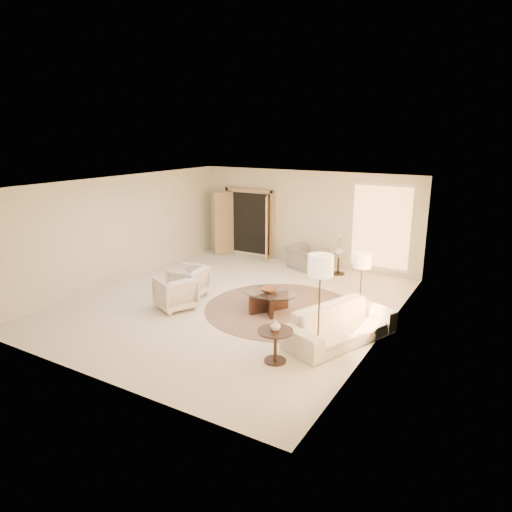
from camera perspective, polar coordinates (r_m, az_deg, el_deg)
The scene contains 18 objects.
room at distance 10.39m, azimuth -3.02°, elevation 1.38°, with size 7.04×8.04×2.83m.
windows_right at distance 9.12m, azimuth 15.76°, elevation -1.44°, with size 0.10×6.40×2.40m, color #FEB665, non-canonical shape.
window_back_corner at distance 13.03m, azimuth 15.32°, elevation 3.47°, with size 1.70×0.10×2.40m, color #FEB665, non-canonical shape.
curtains_right at distance 9.99m, azimuth 16.82°, elevation -0.40°, with size 0.06×5.20×2.60m, color beige, non-canonical shape.
french_doors at distance 14.60m, azimuth -0.99°, elevation 4.09°, with size 1.95×0.66×2.16m.
area_rug at distance 10.44m, azimuth 3.22°, elevation -6.58°, with size 3.50×3.50×0.01m, color #463128.
sofa at distance 8.92m, azimuth 10.55°, elevation -8.42°, with size 2.32×0.91×0.68m, color silver.
armchair_left at distance 11.19m, azimuth -8.44°, elevation -3.03°, with size 0.79×0.74×0.81m, color silver.
armchair_right at distance 10.48m, azimuth -10.01°, elevation -4.32°, with size 0.81×0.76×0.83m, color silver.
accent_chair at distance 13.36m, azimuth 6.31°, elevation 0.20°, with size 1.01×0.65×0.88m, color gray.
coffee_table at distance 10.16m, azimuth 1.63°, elevation -5.44°, with size 1.30×1.30×0.47m.
end_table at distance 8.01m, azimuth 2.43°, elevation -10.47°, with size 0.62×0.62×0.59m.
side_table at distance 13.03m, azimuth 10.26°, elevation -0.77°, with size 0.49×0.49×0.57m.
floor_lamp_near at distance 9.62m, azimuth 13.13°, elevation -0.92°, with size 0.36×0.36×1.49m.
floor_lamp_far at distance 8.02m, azimuth 8.07°, elevation -1.75°, with size 0.44×0.44×1.83m.
bowl at distance 10.09m, azimuth 1.64°, elevation -4.28°, with size 0.37×0.37×0.09m, color brown.
end_vase at distance 7.90m, azimuth 2.46°, elevation -8.68°, with size 0.18×0.18×0.19m, color white.
side_vase at distance 12.95m, azimuth 10.33°, elevation 0.66°, with size 0.22×0.22×0.23m, color white.
Camera 1 is at (5.58, -8.41, 3.87)m, focal length 32.00 mm.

